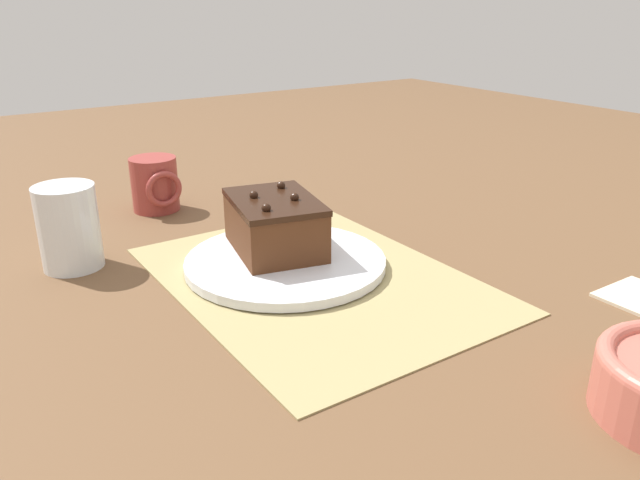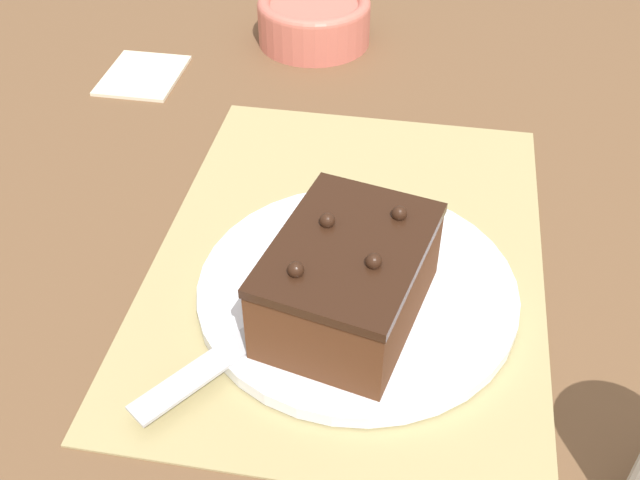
{
  "view_description": "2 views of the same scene",
  "coord_description": "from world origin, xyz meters",
  "views": [
    {
      "loc": [
        0.61,
        -0.4,
        0.34
      ],
      "look_at": [
        -0.02,
        0.02,
        0.04
      ],
      "focal_mm": 35.0,
      "sensor_mm": 36.0,
      "label": 1
    },
    {
      "loc": [
        -0.49,
        -0.06,
        0.45
      ],
      "look_at": [
        -0.06,
        0.02,
        0.07
      ],
      "focal_mm": 42.0,
      "sensor_mm": 36.0,
      "label": 2
    }
  ],
  "objects": [
    {
      "name": "ground_plane",
      "position": [
        0.0,
        0.0,
        0.0
      ],
      "size": [
        3.0,
        3.0,
        0.0
      ],
      "primitive_type": "plane",
      "color": "brown"
    },
    {
      "name": "placemat_woven",
      "position": [
        0.0,
        0.0,
        0.0
      ],
      "size": [
        0.46,
        0.34,
        0.0
      ],
      "primitive_type": "cube",
      "color": "tan",
      "rests_on": "ground_plane"
    },
    {
      "name": "cake_plate",
      "position": [
        -0.05,
        -0.01,
        0.01
      ],
      "size": [
        0.27,
        0.27,
        0.01
      ],
      "color": "white",
      "rests_on": "placemat_woven"
    },
    {
      "name": "chocolate_cake",
      "position": [
        -0.08,
        -0.01,
        0.05
      ],
      "size": [
        0.17,
        0.14,
        0.08
      ],
      "rotation": [
        0.0,
        0.0,
        -0.22
      ],
      "color": "#512D19",
      "rests_on": "cake_plate"
    },
    {
      "name": "serving_knife",
      "position": [
        -0.08,
        0.03,
        0.02
      ],
      "size": [
        0.2,
        0.15,
        0.01
      ],
      "rotation": [
        0.0,
        0.0,
        0.94
      ],
      "color": "black",
      "rests_on": "cake_plate"
    },
    {
      "name": "drinking_glass",
      "position": [
        -0.22,
        -0.25,
        0.06
      ],
      "size": [
        0.08,
        0.08,
        0.11
      ],
      "color": "white",
      "rests_on": "ground_plane"
    },
    {
      "name": "coffee_mug",
      "position": [
        -0.38,
        -0.07,
        0.05
      ],
      "size": [
        0.09,
        0.08,
        0.09
      ],
      "color": "#993833",
      "rests_on": "ground_plane"
    }
  ]
}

